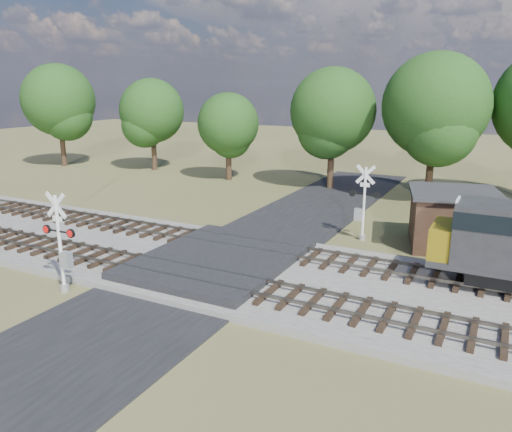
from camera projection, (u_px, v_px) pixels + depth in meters
The scene contains 10 objects.
ground at pixel (214, 270), 24.68m from camera, with size 160.00×160.00×0.00m, color brown.
ballast_bed at pixel (425, 303), 20.65m from camera, with size 140.00×10.00×0.30m, color gray.
road at pixel (214, 269), 24.67m from camera, with size 7.00×60.00×0.08m, color black.
crossing_panel at pixel (219, 261), 25.03m from camera, with size 7.00×9.00×0.62m, color #262628.
track_near at pixel (251, 288), 21.48m from camera, with size 140.00×2.60×0.33m.
track_far at pixel (296, 254), 25.77m from camera, with size 140.00×2.60×0.33m.
crossing_signal_near at pixel (62, 252), 21.61m from camera, with size 1.82×0.39×4.51m.
crossing_signal_far at pixel (362, 209), 28.99m from camera, with size 1.80×0.39×4.47m.
equipment_shed at pixel (452, 219), 27.79m from camera, with size 5.70×5.70×3.22m.
treeline at pixel (423, 113), 38.07m from camera, with size 83.96×11.88×11.61m.
Camera 1 is at (12.46, -19.64, 8.94)m, focal length 35.00 mm.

